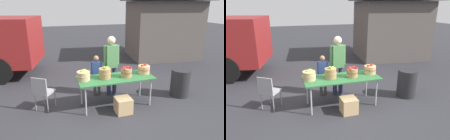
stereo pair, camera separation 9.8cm
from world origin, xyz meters
TOP-DOWN VIEW (x-y plane):
  - ground_plane at (0.00, 0.00)m, footprint 40.00×40.00m
  - market_table at (0.00, 0.00)m, footprint 1.90×0.76m
  - apple_basket_green_0 at (-0.80, 0.07)m, footprint 0.33×0.33m
  - apple_basket_green_1 at (-0.27, 0.03)m, footprint 0.31×0.31m
  - apple_basket_red_0 at (0.27, -0.04)m, footprint 0.29×0.29m
  - apple_basket_red_1 at (0.81, 0.07)m, footprint 0.32×0.32m
  - vendor_adult at (0.10, 0.64)m, footprint 0.44×0.22m
  - child_customer at (-0.32, 0.71)m, footprint 0.30×0.22m
  - food_kiosk at (3.76, 4.10)m, footprint 3.84×3.32m
  - folding_chair at (-1.76, 0.30)m, footprint 0.56×0.56m
  - trash_barrel at (1.91, -0.03)m, footprint 0.52×0.52m
  - produce_crate at (0.04, -0.43)m, footprint 0.37×0.37m

SIDE VIEW (x-z plane):
  - ground_plane at x=0.00m, z-range 0.00..0.00m
  - produce_crate at x=0.04m, z-range 0.00..0.37m
  - trash_barrel at x=1.91m, z-range 0.00..0.76m
  - folding_chair at x=-1.76m, z-range 0.08..0.94m
  - child_customer at x=-0.32m, z-range 0.10..1.27m
  - market_table at x=0.00m, z-range 0.33..1.08m
  - apple_basket_red_1 at x=0.81m, z-range 0.73..0.99m
  - apple_basket_green_0 at x=-0.80m, z-range 0.73..1.00m
  - apple_basket_red_0 at x=0.27m, z-range 0.74..1.02m
  - apple_basket_green_1 at x=-0.27m, z-range 0.74..1.04m
  - vendor_adult at x=0.10m, z-range 0.15..1.83m
  - food_kiosk at x=3.76m, z-range 0.01..2.75m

